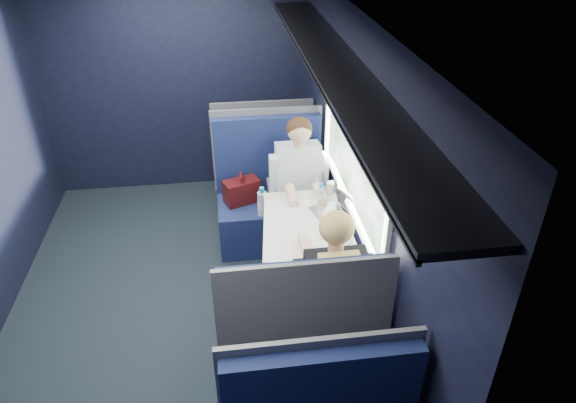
{
  "coord_description": "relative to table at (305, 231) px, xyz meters",
  "views": [
    {
      "loc": [
        0.46,
        -3.28,
        3.0
      ],
      "look_at": [
        0.9,
        0.0,
        0.95
      ],
      "focal_mm": 32.0,
      "sensor_mm": 36.0,
      "label": 1
    }
  ],
  "objects": [
    {
      "name": "seat_row_front",
      "position": [
        -0.18,
        1.8,
        -0.25
      ],
      "size": [
        1.04,
        0.51,
        1.16
      ],
      "color": "#0D153C",
      "rests_on": "ground"
    },
    {
      "name": "room_shell",
      "position": [
        -1.01,
        0.0,
        0.81
      ],
      "size": [
        3.0,
        4.4,
        2.4
      ],
      "color": "black",
      "rests_on": "ground"
    },
    {
      "name": "cup",
      "position": [
        0.3,
        0.44,
        0.12
      ],
      "size": [
        0.07,
        0.07,
        0.1
      ],
      "primitive_type": "cylinder",
      "color": "white",
      "rests_on": "table"
    },
    {
      "name": "table",
      "position": [
        0.0,
        0.0,
        0.0
      ],
      "size": [
        0.62,
        1.0,
        0.74
      ],
      "color": "#54565E",
      "rests_on": "ground"
    },
    {
      "name": "man",
      "position": [
        0.07,
        0.7,
        0.06
      ],
      "size": [
        0.53,
        0.56,
        1.32
      ],
      "color": "black",
      "rests_on": "ground"
    },
    {
      "name": "seat_bay_near",
      "position": [
        -0.19,
        0.87,
        -0.24
      ],
      "size": [
        1.04,
        0.62,
        1.26
      ],
      "color": "#0D153C",
      "rests_on": "ground"
    },
    {
      "name": "ground",
      "position": [
        -1.03,
        0.0,
        -0.67
      ],
      "size": [
        2.8,
        4.2,
        0.01
      ],
      "primitive_type": "cube",
      "color": "black"
    },
    {
      "name": "papers",
      "position": [
        -0.04,
        -0.07,
        0.08
      ],
      "size": [
        0.66,
        0.89,
        0.01
      ],
      "primitive_type": "cube",
      "rotation": [
        0.0,
        0.0,
        -0.11
      ],
      "color": "white",
      "rests_on": "table"
    },
    {
      "name": "bottle_small",
      "position": [
        0.18,
        0.26,
        0.16
      ],
      "size": [
        0.06,
        0.06,
        0.2
      ],
      "color": "silver",
      "rests_on": "table"
    },
    {
      "name": "woman",
      "position": [
        0.07,
        -0.71,
        0.06
      ],
      "size": [
        0.53,
        0.56,
        1.32
      ],
      "color": "black",
      "rests_on": "ground"
    },
    {
      "name": "laptop",
      "position": [
        0.28,
        0.08,
        0.14
      ],
      "size": [
        0.33,
        0.38,
        0.25
      ],
      "color": "silver",
      "rests_on": "table"
    },
    {
      "name": "seat_bay_far",
      "position": [
        -0.18,
        -0.87,
        -0.25
      ],
      "size": [
        1.04,
        0.62,
        1.26
      ],
      "color": "#0D153C",
      "rests_on": "ground"
    }
  ]
}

